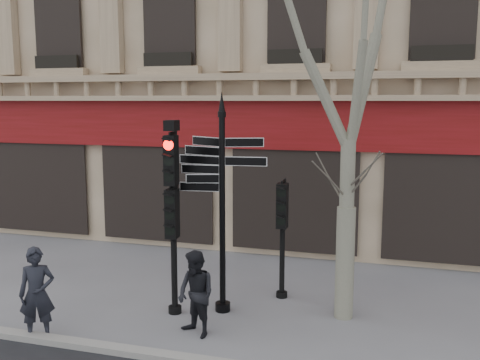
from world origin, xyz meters
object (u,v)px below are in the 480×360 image
(traffic_signal_secondary, at_px, (283,218))
(pedestrian_b, at_px, (196,294))
(pedestrian_a, at_px, (37,294))
(fingerpost, at_px, (222,166))
(traffic_signal_main, at_px, (173,194))
(plane_tree, at_px, (353,2))

(traffic_signal_secondary, distance_m, pedestrian_b, 2.74)
(pedestrian_a, bearing_deg, fingerpost, 8.67)
(traffic_signal_main, bearing_deg, fingerpost, 17.03)
(pedestrian_b, bearing_deg, pedestrian_a, -131.07)
(fingerpost, relative_size, plane_tree, 0.52)
(plane_tree, bearing_deg, pedestrian_a, -153.88)
(traffic_signal_main, distance_m, traffic_signal_secondary, 2.48)
(traffic_signal_secondary, relative_size, pedestrian_a, 1.49)
(traffic_signal_main, xyz_separation_m, pedestrian_a, (-1.87, -1.78, -1.60))
(pedestrian_a, height_order, pedestrian_b, pedestrian_a)
(pedestrian_a, relative_size, pedestrian_b, 1.07)
(fingerpost, height_order, traffic_signal_secondary, fingerpost)
(traffic_signal_main, height_order, pedestrian_b, traffic_signal_main)
(traffic_signal_main, relative_size, traffic_signal_secondary, 1.54)
(traffic_signal_main, height_order, traffic_signal_secondary, traffic_signal_main)
(pedestrian_a, bearing_deg, traffic_signal_secondary, 11.50)
(traffic_signal_secondary, xyz_separation_m, plane_tree, (1.39, -0.72, 4.25))
(traffic_signal_secondary, height_order, pedestrian_a, traffic_signal_secondary)
(fingerpost, bearing_deg, traffic_signal_main, -153.86)
(fingerpost, xyz_separation_m, traffic_signal_secondary, (0.99, 1.09, -1.21))
(traffic_signal_main, relative_size, pedestrian_b, 2.46)
(traffic_signal_secondary, relative_size, plane_tree, 0.29)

